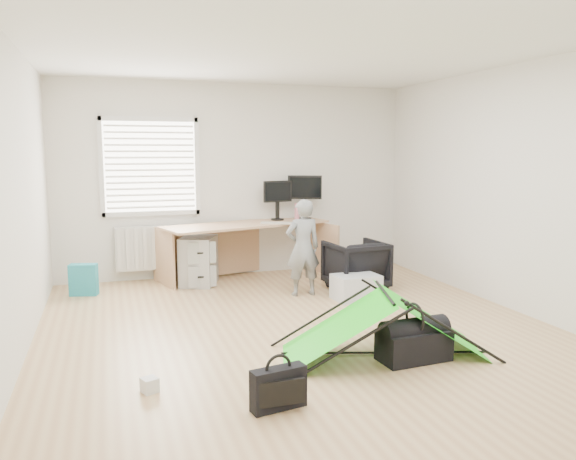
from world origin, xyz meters
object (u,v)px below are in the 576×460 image
object	(u,v)px
person	(303,248)
thermos	(297,212)
monitor_left	(277,206)
storage_crate	(356,287)
office_chair	(356,265)
laptop_bag	(278,388)
filing_cabinet	(199,261)
monitor_right	(304,203)
kite	(384,324)
desk	(247,251)
duffel_bag	(414,345)

from	to	relation	value
person	thermos	bearing A→B (deg)	-104.59
monitor_left	storage_crate	distance (m)	1.91
office_chair	monitor_left	bearing A→B (deg)	-65.33
laptop_bag	filing_cabinet	bearing A→B (deg)	78.90
person	laptop_bag	size ratio (longest dim) A/B	3.03
monitor_left	monitor_right	size ratio (longest dim) A/B	0.89
kite	office_chair	bearing A→B (deg)	87.99
desk	office_chair	bearing A→B (deg)	-55.76
desk	kite	bearing A→B (deg)	-97.81
thermos	laptop_bag	size ratio (longest dim) A/B	0.62
monitor_left	laptop_bag	size ratio (longest dim) A/B	1.10
duffel_bag	person	bearing A→B (deg)	90.42
desk	laptop_bag	bearing A→B (deg)	-116.37
kite	duffel_bag	xyz separation A→B (m)	(0.18, -0.20, -0.15)
monitor_left	person	world-z (taller)	monitor_left
storage_crate	laptop_bag	distance (m)	3.01
thermos	laptop_bag	distance (m)	4.39
filing_cabinet	monitor_right	bearing A→B (deg)	33.20
monitor_left	laptop_bag	xyz separation A→B (m)	(-1.24, -4.11, -0.84)
thermos	office_chair	world-z (taller)	thermos
monitor_left	storage_crate	bearing A→B (deg)	-83.91
duffel_bag	filing_cabinet	bearing A→B (deg)	107.80
monitor_left	storage_crate	world-z (taller)	monitor_left
kite	laptop_bag	size ratio (longest dim) A/B	4.58
thermos	duffel_bag	bearing A→B (deg)	-92.49
office_chair	storage_crate	size ratio (longest dim) A/B	1.31
monitor_left	duffel_bag	world-z (taller)	monitor_left
thermos	kite	size ratio (longest dim) A/B	0.13
storage_crate	laptop_bag	world-z (taller)	storage_crate
desk	person	world-z (taller)	person
desk	storage_crate	xyz separation A→B (m)	(0.99, -1.44, -0.24)
filing_cabinet	person	bearing A→B (deg)	-17.04
monitor_left	thermos	xyz separation A→B (m)	(0.27, -0.06, -0.09)
monitor_left	kite	size ratio (longest dim) A/B	0.24
storage_crate	person	bearing A→B (deg)	144.77
duffel_bag	desk	bearing A→B (deg)	96.49
kite	storage_crate	distance (m)	1.84
filing_cabinet	monitor_left	distance (m)	1.40
monitor_left	person	bearing A→B (deg)	-102.91
desk	thermos	bearing A→B (deg)	-5.17
filing_cabinet	duffel_bag	world-z (taller)	filing_cabinet
filing_cabinet	office_chair	world-z (taller)	filing_cabinet
monitor_right	office_chair	xyz separation A→B (m)	(0.28, -1.18, -0.70)
monitor_left	kite	xyz separation A→B (m)	(-0.06, -3.40, -0.71)
monitor_left	office_chair	distance (m)	1.54
desk	monitor_left	xyz separation A→B (m)	(0.50, 0.21, 0.60)
office_chair	storage_crate	world-z (taller)	office_chair
desk	monitor_left	world-z (taller)	monitor_left
monitor_left	duffel_bag	size ratio (longest dim) A/B	0.72
monitor_right	filing_cabinet	bearing A→B (deg)	-144.85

